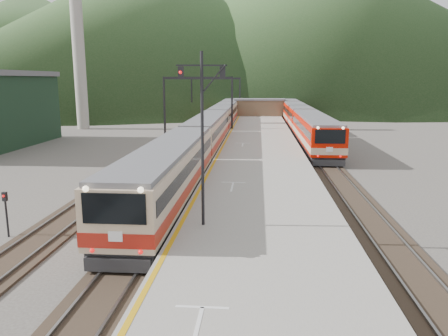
{
  "coord_description": "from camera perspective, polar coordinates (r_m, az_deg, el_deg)",
  "views": [
    {
      "loc": [
        5.35,
        -4.5,
        7.59
      ],
      "look_at": [
        3.21,
        22.96,
        2.0
      ],
      "focal_mm": 35.0,
      "sensor_mm": 36.0,
      "label": 1
    }
  ],
  "objects": [
    {
      "name": "track_main",
      "position": [
        45.45,
        -2.36,
        1.94
      ],
      "size": [
        2.6,
        200.0,
        0.23
      ],
      "color": "black",
      "rests_on": "ground"
    },
    {
      "name": "track_far",
      "position": [
        46.31,
        -8.52,
        2.0
      ],
      "size": [
        2.6,
        200.0,
        0.23
      ],
      "color": "black",
      "rests_on": "ground"
    },
    {
      "name": "track_second",
      "position": [
        45.55,
        12.16,
        1.71
      ],
      "size": [
        2.6,
        200.0,
        0.23
      ],
      "color": "black",
      "rests_on": "ground"
    },
    {
      "name": "platform",
      "position": [
        43.09,
        4.73,
        1.96
      ],
      "size": [
        8.0,
        100.0,
        1.0
      ],
      "primitive_type": "cube",
      "color": "gray",
      "rests_on": "ground"
    },
    {
      "name": "gantry_near",
      "position": [
        60.1,
        -3.43,
        9.54
      ],
      "size": [
        9.55,
        0.25,
        8.0
      ],
      "color": "black",
      "rests_on": "ground"
    },
    {
      "name": "gantry_far",
      "position": [
        84.92,
        -1.1,
        10.12
      ],
      "size": [
        9.55,
        0.25,
        8.0
      ],
      "color": "black",
      "rests_on": "ground"
    },
    {
      "name": "smokestack",
      "position": [
        72.29,
        -18.62,
        16.78
      ],
      "size": [
        1.8,
        1.8,
        30.0
      ],
      "primitive_type": "cylinder",
      "color": "#9E998E",
      "rests_on": "ground"
    },
    {
      "name": "station_shed",
      "position": [
        82.65,
        4.67,
        7.96
      ],
      "size": [
        9.4,
        4.4,
        3.1
      ],
      "color": "brown",
      "rests_on": "platform"
    },
    {
      "name": "hill_a",
      "position": [
        200.97,
        -9.04,
        17.74
      ],
      "size": [
        180.0,
        180.0,
        60.0
      ],
      "primitive_type": "cone",
      "color": "#24491F",
      "rests_on": "ground"
    },
    {
      "name": "hill_b",
      "position": [
        237.68,
        10.95,
        18.51
      ],
      "size": [
        220.0,
        220.0,
        75.0
      ],
      "primitive_type": "cone",
      "color": "#24491F",
      "rests_on": "ground"
    },
    {
      "name": "hill_d",
      "position": [
        275.48,
        -23.43,
        14.71
      ],
      "size": [
        200.0,
        200.0,
        55.0
      ],
      "primitive_type": "cone",
      "color": "#24491F",
      "rests_on": "ground"
    },
    {
      "name": "main_train",
      "position": [
        57.11,
        -0.94,
        5.92
      ],
      "size": [
        3.01,
        82.35,
        3.67
      ],
      "color": "tan",
      "rests_on": "track_main"
    },
    {
      "name": "second_train",
      "position": [
        70.03,
        9.55,
        6.85
      ],
      "size": [
        3.13,
        64.1,
        3.82
      ],
      "color": "#C71200",
      "rests_on": "track_second"
    },
    {
      "name": "signal_mast",
      "position": [
        19.41,
        -2.86,
        5.91
      ],
      "size": [
        2.19,
        0.43,
        7.8
      ],
      "color": "black",
      "rests_on": "platform"
    },
    {
      "name": "short_signal_b",
      "position": [
        37.61,
        -7.41,
        2.0
      ],
      "size": [
        0.25,
        0.21,
        2.27
      ],
      "color": "black",
      "rests_on": "ground"
    },
    {
      "name": "short_signal_c",
      "position": [
        23.76,
        -26.6,
        -4.72
      ],
      "size": [
        0.24,
        0.19,
        2.27
      ],
      "color": "black",
      "rests_on": "ground"
    }
  ]
}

